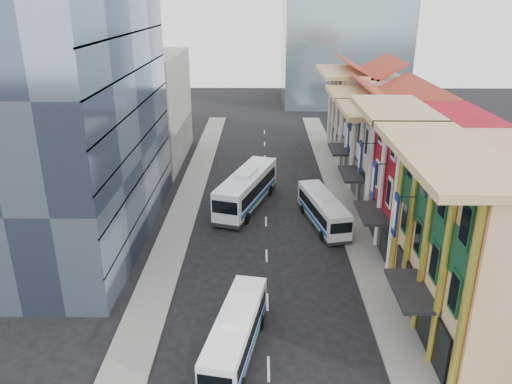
{
  "coord_description": "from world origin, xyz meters",
  "views": [
    {
      "loc": [
        -0.47,
        -22.87,
        20.69
      ],
      "look_at": [
        -0.96,
        19.35,
        4.16
      ],
      "focal_mm": 35.0,
      "sensor_mm": 36.0,
      "label": 1
    }
  ],
  "objects_px": {
    "bus_left_near": "(236,333)",
    "bus_right": "(323,209)",
    "shophouse_tan": "(492,249)",
    "office_tower": "(62,71)",
    "bus_left_far": "(247,189)"
  },
  "relations": [
    {
      "from": "office_tower",
      "to": "bus_left_far",
      "type": "height_order",
      "value": "office_tower"
    },
    {
      "from": "shophouse_tan",
      "to": "office_tower",
      "type": "xyz_separation_m",
      "value": [
        -31.0,
        14.0,
        9.0
      ]
    },
    {
      "from": "shophouse_tan",
      "to": "bus_left_far",
      "type": "bearing_deg",
      "value": 127.55
    },
    {
      "from": "shophouse_tan",
      "to": "bus_right",
      "type": "relative_size",
      "value": 1.42
    },
    {
      "from": "bus_left_near",
      "to": "bus_right",
      "type": "relative_size",
      "value": 0.96
    },
    {
      "from": "shophouse_tan",
      "to": "office_tower",
      "type": "relative_size",
      "value": 0.47
    },
    {
      "from": "shophouse_tan",
      "to": "bus_left_far",
      "type": "height_order",
      "value": "shophouse_tan"
    },
    {
      "from": "bus_left_near",
      "to": "bus_right",
      "type": "distance_m",
      "value": 20.42
    },
    {
      "from": "bus_left_near",
      "to": "bus_right",
      "type": "xyz_separation_m",
      "value": [
        7.5,
        19.0,
        0.07
      ]
    },
    {
      "from": "office_tower",
      "to": "bus_right",
      "type": "distance_m",
      "value": 26.31
    },
    {
      "from": "office_tower",
      "to": "bus_right",
      "type": "height_order",
      "value": "office_tower"
    },
    {
      "from": "bus_right",
      "to": "bus_left_far",
      "type": "bearing_deg",
      "value": 137.42
    },
    {
      "from": "shophouse_tan",
      "to": "office_tower",
      "type": "distance_m",
      "value": 35.19
    },
    {
      "from": "shophouse_tan",
      "to": "office_tower",
      "type": "bearing_deg",
      "value": 155.7
    },
    {
      "from": "bus_left_far",
      "to": "bus_right",
      "type": "relative_size",
      "value": 1.27
    }
  ]
}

